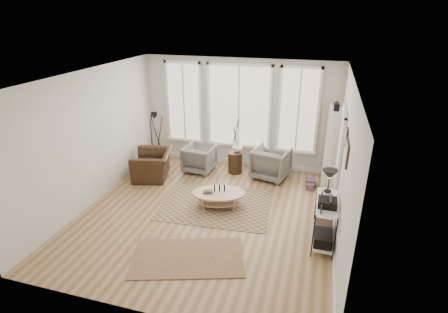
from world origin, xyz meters
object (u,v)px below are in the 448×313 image
(armchair_left, at_px, (199,159))
(accent_chair, at_px, (153,165))
(coffee_table, at_px, (219,196))
(low_shelf, at_px, (325,217))
(side_table, at_px, (235,145))
(bookcase, at_px, (332,147))
(armchair_right, at_px, (271,163))

(armchair_left, relative_size, accent_chair, 0.74)
(armchair_left, bearing_deg, coffee_table, 126.15)
(low_shelf, xyz_separation_m, side_table, (-2.32, 2.45, 0.25))
(bookcase, distance_m, low_shelf, 2.56)
(bookcase, height_order, side_table, bookcase)
(side_table, bearing_deg, accent_chair, -156.41)
(low_shelf, height_order, armchair_right, low_shelf)
(bookcase, xyz_separation_m, coffee_table, (-2.28, -1.89, -0.67))
(armchair_right, relative_size, side_table, 0.56)
(armchair_right, bearing_deg, bookcase, -162.78)
(bookcase, xyz_separation_m, armchair_left, (-3.31, -0.24, -0.60))
(armchair_left, relative_size, armchair_right, 0.88)
(coffee_table, relative_size, armchair_left, 1.66)
(coffee_table, bearing_deg, bookcase, 39.72)
(bookcase, relative_size, side_table, 1.30)
(armchair_left, distance_m, accent_chair, 1.24)
(low_shelf, relative_size, armchair_left, 1.68)
(coffee_table, relative_size, accent_chair, 1.22)
(accent_chair, bearing_deg, bookcase, 86.88)
(bookcase, relative_size, armchair_left, 2.65)
(armchair_right, xyz_separation_m, side_table, (-0.95, 0.05, 0.36))
(low_shelf, xyz_separation_m, armchair_right, (-1.36, 2.40, -0.11))
(bookcase, xyz_separation_m, low_shelf, (-0.06, -2.52, -0.44))
(low_shelf, height_order, side_table, side_table)
(side_table, bearing_deg, armchair_left, -169.47)
(coffee_table, xyz_separation_m, armchair_right, (0.86, 1.78, 0.12))
(coffee_table, bearing_deg, accent_chair, 154.83)
(low_shelf, height_order, coffee_table, low_shelf)
(armchair_left, bearing_deg, bookcase, -171.67)
(low_shelf, distance_m, armchair_left, 3.98)
(bookcase, bearing_deg, armchair_left, -175.85)
(side_table, bearing_deg, coffee_table, -87.02)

